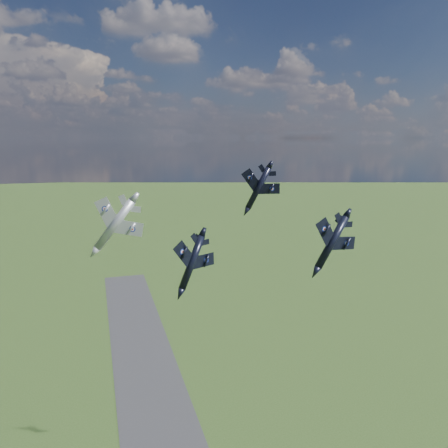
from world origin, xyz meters
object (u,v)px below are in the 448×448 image
object	(u,v)px
jet_lead_navy	(192,262)
jet_left_silver	(115,225)
jet_right_navy	(332,242)
jet_high_navy	(258,188)

from	to	relation	value
jet_lead_navy	jet_left_silver	bearing A→B (deg)	106.68
jet_lead_navy	jet_left_silver	world-z (taller)	jet_left_silver
jet_lead_navy	jet_right_navy	size ratio (longest dim) A/B	1.01
jet_right_navy	jet_high_navy	xyz separation A→B (m)	(4.76, 44.86, 3.59)
jet_left_silver	jet_right_navy	bearing A→B (deg)	-21.38
jet_right_navy	jet_lead_navy	bearing A→B (deg)	152.65
jet_lead_navy	jet_high_navy	size ratio (longest dim) A/B	0.80
jet_lead_navy	jet_right_navy	bearing A→B (deg)	-42.65
jet_high_navy	jet_left_silver	distance (m)	42.75
jet_lead_navy	jet_left_silver	distance (m)	19.38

